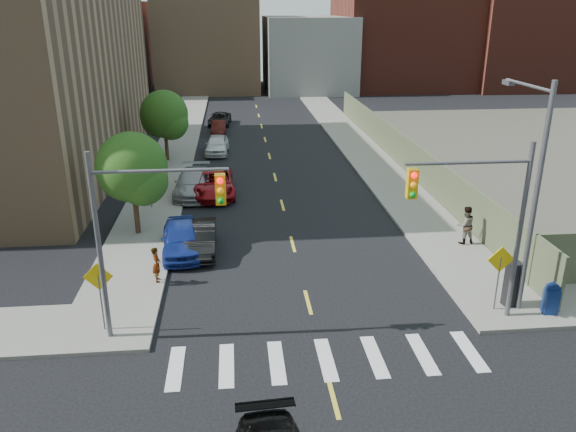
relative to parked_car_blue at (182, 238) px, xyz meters
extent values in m
cube|color=gray|center=(-2.25, 28.03, -0.72)|extent=(3.50, 73.00, 0.15)
cube|color=gray|center=(13.25, 28.03, -0.72)|extent=(3.50, 73.00, 0.15)
cube|color=#5A6144|center=(15.10, 14.53, 0.46)|extent=(0.12, 44.00, 2.50)
cube|color=#592319|center=(-16.50, 56.53, 5.21)|extent=(14.00, 18.00, 12.00)
cube|color=#8C6B4C|center=(-0.50, 58.53, 6.71)|extent=(14.00, 16.00, 15.00)
cube|color=gray|center=(13.50, 56.53, 4.21)|extent=(12.00, 16.00, 10.00)
cube|color=#592319|center=(27.50, 58.53, 7.21)|extent=(18.00, 18.00, 16.00)
cube|color=#592319|center=(43.50, 56.53, 8.21)|extent=(14.00, 16.00, 18.00)
cylinder|color=#59595E|center=(-2.00, -7.47, 2.71)|extent=(0.18, 0.18, 7.00)
cylinder|color=#59595E|center=(0.25, -7.47, 5.51)|extent=(4.50, 0.12, 0.12)
cube|color=#E5A50C|center=(2.20, -7.47, 4.81)|extent=(0.35, 0.30, 1.05)
cylinder|color=#59595E|center=(13.00, -7.47, 2.71)|extent=(0.18, 0.18, 7.00)
cylinder|color=#59595E|center=(10.75, -7.47, 5.51)|extent=(4.50, 0.12, 0.12)
cube|color=#E5A50C|center=(8.80, -7.47, 4.81)|extent=(0.35, 0.30, 1.05)
cylinder|color=#59595E|center=(13.70, -6.97, 3.71)|extent=(0.20, 0.20, 9.00)
cylinder|color=#59595E|center=(13.70, -5.27, 7.81)|extent=(0.12, 3.50, 0.12)
cube|color=#59595E|center=(13.70, -3.67, 7.71)|extent=(0.25, 0.60, 0.18)
cylinder|color=#59595E|center=(-2.30, -6.97, 0.41)|extent=(0.06, 0.06, 2.40)
cube|color=yellow|center=(-2.30, -6.97, 1.51)|extent=(1.06, 0.04, 1.06)
cylinder|color=#59595E|center=(12.70, -6.97, 0.41)|extent=(0.06, 0.06, 2.40)
cube|color=yellow|center=(12.70, -6.97, 1.51)|extent=(1.06, 0.04, 1.06)
cylinder|color=#59595E|center=(-2.30, 6.53, 0.41)|extent=(0.06, 0.06, 2.40)
cube|color=yellow|center=(-2.30, 6.53, 1.51)|extent=(1.06, 0.04, 1.06)
cylinder|color=#332114|center=(-2.50, 2.53, 0.53)|extent=(0.28, 0.28, 2.64)
sphere|color=#1B4614|center=(-2.50, 2.53, 2.93)|extent=(3.60, 3.60, 3.60)
sphere|color=#1B4614|center=(-2.00, 2.23, 2.33)|extent=(2.64, 2.64, 2.64)
sphere|color=#1B4614|center=(-2.90, 2.93, 2.51)|extent=(2.88, 2.88, 2.88)
cylinder|color=#332114|center=(-2.50, 17.53, 0.53)|extent=(0.28, 0.28, 2.64)
sphere|color=#1B4614|center=(-2.50, 17.53, 2.93)|extent=(3.60, 3.60, 3.60)
sphere|color=#1B4614|center=(-2.00, 17.23, 2.33)|extent=(2.64, 2.64, 2.64)
sphere|color=#1B4614|center=(-2.90, 17.93, 2.51)|extent=(2.88, 2.88, 2.88)
imported|color=navy|center=(0.00, 0.00, 0.00)|extent=(2.25, 4.79, 1.58)
imported|color=black|center=(0.90, 0.08, -0.08)|extent=(1.56, 4.32, 1.42)
imported|color=maroon|center=(1.30, 8.96, -0.01)|extent=(2.87, 5.74, 1.56)
imported|color=#96979C|center=(0.00, 9.08, -0.01)|extent=(2.40, 5.46, 1.56)
imported|color=silver|center=(1.30, 19.73, -0.04)|extent=(2.01, 4.52, 1.51)
imported|color=#390F0B|center=(1.30, 27.25, -0.17)|extent=(1.37, 3.81, 1.25)
imported|color=black|center=(1.30, 31.68, -0.17)|extent=(2.45, 4.62, 1.24)
cube|color=navy|center=(14.70, -7.47, -0.13)|extent=(0.57, 0.46, 1.01)
cylinder|color=navy|center=(14.70, -7.47, 0.40)|extent=(0.55, 0.30, 0.52)
cube|color=black|center=(13.47, -6.71, 0.28)|extent=(0.61, 0.53, 1.85)
imported|color=gray|center=(-0.80, -3.23, 0.15)|extent=(0.45, 0.62, 1.57)
imported|color=gray|center=(14.07, -0.49, 0.33)|extent=(1.04, 0.86, 1.95)
camera|label=1|loc=(2.72, -25.55, 10.58)|focal=35.00mm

